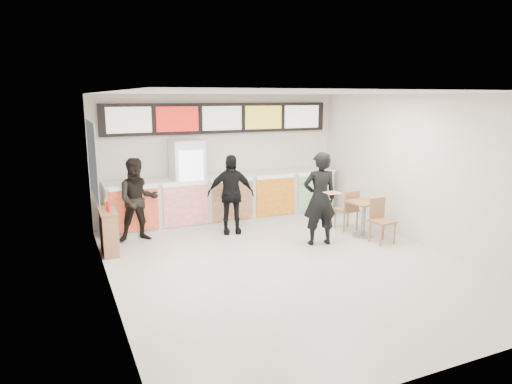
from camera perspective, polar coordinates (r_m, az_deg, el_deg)
floor at (r=8.23m, az=4.08°, el=-9.13°), size 7.00×7.00×0.00m
ceiling at (r=7.69m, az=4.41°, el=12.25°), size 7.00×7.00×0.00m
wall_back at (r=10.99m, az=-4.43°, el=4.26°), size 6.00×0.00×6.00m
wall_left at (r=6.95m, az=-18.14°, el=-0.71°), size 0.00×7.00×7.00m
wall_right at (r=9.59m, az=20.26°, el=2.47°), size 0.00×7.00×7.00m
service_counter at (r=10.77m, az=-3.62°, el=-0.89°), size 5.56×0.77×1.14m
menu_board at (r=10.82m, az=-4.35°, el=9.20°), size 5.50×0.14×0.70m
drinks_fridge at (r=10.42m, az=-8.51°, el=0.98°), size 0.70×0.67×2.00m
mirror_panel at (r=9.32m, az=-19.80°, el=3.80°), size 0.01×2.00×1.50m
customer_main at (r=9.19m, az=7.96°, el=-0.83°), size 0.76×0.58×1.89m
customer_left at (r=9.66m, az=-14.56°, el=-0.96°), size 0.87×0.70×1.73m
customer_mid at (r=9.90m, az=-3.19°, el=-0.28°), size 1.09×0.65×1.73m
pizza_slice at (r=8.78m, az=9.55°, el=-0.05°), size 0.36×0.36×0.02m
cafe_table at (r=10.00m, az=13.33°, el=-2.45°), size 0.67×1.58×0.91m
condiment_ledge at (r=9.12m, az=-17.93°, el=-4.68°), size 0.31×0.77×1.02m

